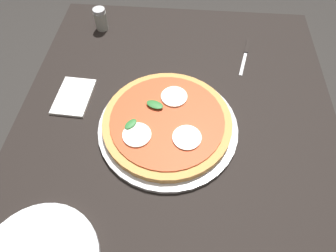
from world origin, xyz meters
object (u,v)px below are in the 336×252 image
Objects in this scene: pepper_shaker at (101,19)px; dining_table at (172,177)px; pizza at (167,121)px; serving_tray at (168,127)px; knife at (246,52)px; napkin at (74,96)px.

dining_table is at bearing -149.97° from pepper_shaker.
pizza is at bearing -146.75° from pepper_shaker.
pizza is 4.50× the size of pepper_shaker.
pepper_shaker is (0.46, 0.27, 0.14)m from dining_table.
serving_tray is 0.37m from knife.
pepper_shaker is at bearing 80.27° from knife.
knife is at bearing -99.73° from pepper_shaker.
knife is (0.22, -0.48, -0.00)m from napkin.
pizza is at bearing 31.82° from serving_tray.
napkin is 0.53m from knife.
serving_tray is (0.08, 0.02, 0.11)m from dining_table.
knife is at bearing -65.23° from napkin.
pepper_shaker reaches higher than napkin.
serving_tray is at bearing 12.79° from dining_table.
knife is 0.47m from pepper_shaker.
knife is at bearing -35.69° from serving_tray.
napkin is (0.07, 0.26, -0.02)m from pizza.
pepper_shaker is at bearing 30.03° from dining_table.
pizza is (0.09, 0.02, 0.13)m from dining_table.
napkin is at bearing 73.91° from pizza.
napkin reaches higher than dining_table.
pepper_shaker is (0.37, 0.25, 0.01)m from pizza.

